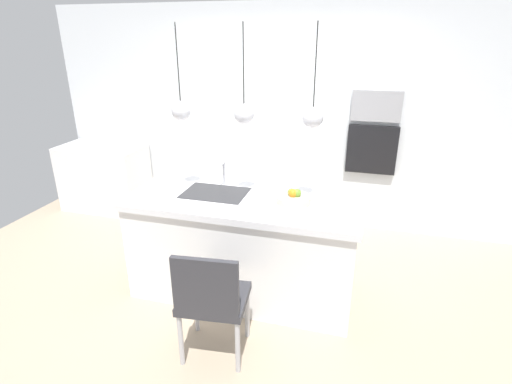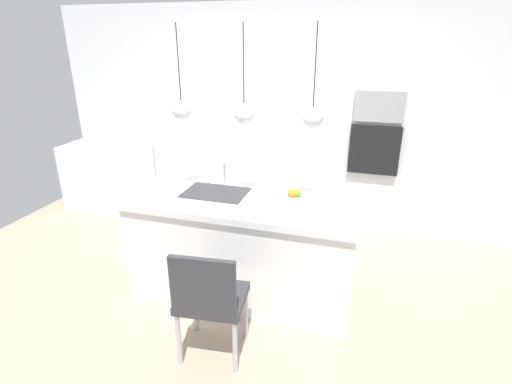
{
  "view_description": "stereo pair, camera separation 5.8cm",
  "coord_description": "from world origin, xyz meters",
  "views": [
    {
      "loc": [
        0.94,
        -3.0,
        2.23
      ],
      "look_at": [
        0.1,
        0.0,
        0.99
      ],
      "focal_mm": 27.49,
      "sensor_mm": 36.0,
      "label": 1
    },
    {
      "loc": [
        1.0,
        -2.99,
        2.23
      ],
      "look_at": [
        0.1,
        0.0,
        0.99
      ],
      "focal_mm": 27.49,
      "sensor_mm": 36.0,
      "label": 2
    }
  ],
  "objects": [
    {
      "name": "floor",
      "position": [
        0.0,
        0.0,
        0.0
      ],
      "size": [
        6.6,
        6.6,
        0.0
      ],
      "primitive_type": "plane",
      "color": "tan",
      "rests_on": "ground"
    },
    {
      "name": "back_wall",
      "position": [
        0.0,
        1.65,
        1.3
      ],
      "size": [
        6.0,
        0.1,
        2.6
      ],
      "primitive_type": "cube",
      "color": "white",
      "rests_on": "ground"
    },
    {
      "name": "kitchen_island",
      "position": [
        0.0,
        0.0,
        0.47
      ],
      "size": [
        2.01,
        0.94,
        0.94
      ],
      "color": "white",
      "rests_on": "ground"
    },
    {
      "name": "sink_basin",
      "position": [
        -0.28,
        0.0,
        0.93
      ],
      "size": [
        0.56,
        0.4,
        0.02
      ],
      "primitive_type": "cube",
      "color": "#2D2D30",
      "rests_on": "kitchen_island"
    },
    {
      "name": "faucet",
      "position": [
        -0.28,
        0.21,
        1.08
      ],
      "size": [
        0.02,
        0.17,
        0.22
      ],
      "color": "silver",
      "rests_on": "kitchen_island"
    },
    {
      "name": "fruit_bowl",
      "position": [
        0.43,
        -0.03,
        0.98
      ],
      "size": [
        0.29,
        0.29,
        0.12
      ],
      "color": "beige",
      "rests_on": "kitchen_island"
    },
    {
      "name": "side_counter",
      "position": [
        -2.4,
        1.28,
        0.44
      ],
      "size": [
        1.1,
        0.6,
        0.88
      ],
      "primitive_type": "cube",
      "color": "white",
      "rests_on": "ground"
    },
    {
      "name": "microwave",
      "position": [
        1.05,
        1.58,
        1.51
      ],
      "size": [
        0.54,
        0.08,
        0.34
      ],
      "primitive_type": "cube",
      "color": "#9E9EA3",
      "rests_on": "back_wall"
    },
    {
      "name": "oven",
      "position": [
        1.05,
        1.58,
        1.01
      ],
      "size": [
        0.56,
        0.08,
        0.56
      ],
      "primitive_type": "cube",
      "color": "black",
      "rests_on": "back_wall"
    },
    {
      "name": "chair_near",
      "position": [
        0.03,
        -0.9,
        0.52
      ],
      "size": [
        0.52,
        0.47,
        0.91
      ],
      "color": "#333338",
      "rests_on": "ground"
    },
    {
      "name": "pendant_light_left",
      "position": [
        -0.55,
        0.0,
        1.65
      ],
      "size": [
        0.16,
        0.16,
        0.76
      ],
      "color": "silver"
    },
    {
      "name": "pendant_light_center",
      "position": [
        0.0,
        0.0,
        1.65
      ],
      "size": [
        0.16,
        0.16,
        0.76
      ],
      "color": "silver"
    },
    {
      "name": "pendant_light_right",
      "position": [
        0.55,
        0.0,
        1.65
      ],
      "size": [
        0.16,
        0.16,
        0.76
      ],
      "color": "silver"
    }
  ]
}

